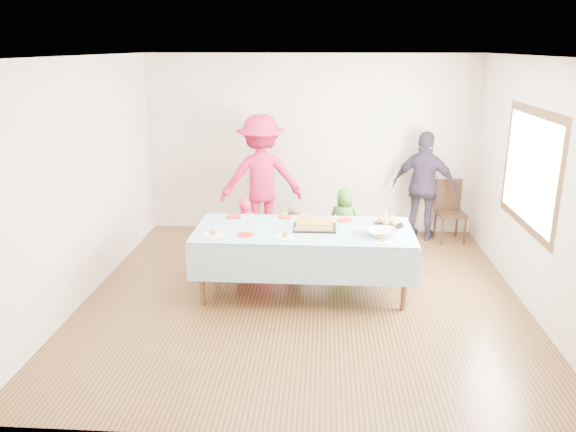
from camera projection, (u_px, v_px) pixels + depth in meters
The scene contains 22 objects.
ground at pixel (303, 296), 6.56m from camera, with size 5.00×5.00×0.00m, color #472A14.
room_walls at pixel (310, 146), 6.04m from camera, with size 5.04×5.04×2.72m.
party_table at pixel (304, 234), 6.47m from camera, with size 2.50×1.10×0.78m.
birthday_cake at pixel (315, 225), 6.48m from camera, with size 0.49×0.38×0.09m.
rolls_tray at pixel (389, 222), 6.57m from camera, with size 0.34×0.34×0.10m.
punch_bowl at pixel (382, 233), 6.20m from camera, with size 0.33×0.33×0.08m, color silver.
party_hat at pixel (385, 214), 6.76m from camera, with size 0.10×0.10×0.16m, color white.
fork_pile at pixel (361, 231), 6.29m from camera, with size 0.24×0.18×0.07m, color white, non-canonical shape.
plate_red_far_a at pixel (234, 217), 6.89m from camera, with size 0.19×0.19×0.01m, color red.
plate_red_far_b at pixel (285, 217), 6.89m from camera, with size 0.17×0.17×0.01m, color red.
plate_red_far_c at pixel (304, 218), 6.83m from camera, with size 0.18×0.18×0.01m, color red.
plate_red_far_d at pixel (345, 220), 6.77m from camera, with size 0.20×0.20×0.01m, color red.
plate_red_near at pixel (245, 235), 6.24m from camera, with size 0.17×0.17×0.01m, color red.
plate_white_left at pixel (213, 235), 6.24m from camera, with size 0.24×0.24×0.01m, color white.
plate_white_mid at pixel (285, 237), 6.17m from camera, with size 0.22×0.22×0.01m, color white.
plate_white_right at pixel (382, 241), 6.04m from camera, with size 0.23×0.23×0.01m, color white.
dining_chair at pixel (450, 207), 8.34m from camera, with size 0.44×0.44×0.91m.
toddler_left at pixel (245, 232), 7.34m from camera, with size 0.34×0.22×0.93m, color #DB1B46.
toddler_mid at pixel (344, 221), 7.78m from camera, with size 0.46×0.30×0.94m, color #3D7226.
toddler_right at pixel (293, 237), 7.31m from camera, with size 0.40×0.31×0.83m, color tan.
adult_left at pixel (261, 178), 8.24m from camera, with size 1.21×0.69×1.87m, color #BA173E.
adult_right at pixel (424, 186), 8.29m from camera, with size 0.95×0.40×1.62m, color #302838.
Camera 1 is at (0.22, -6.00, 2.81)m, focal length 35.00 mm.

